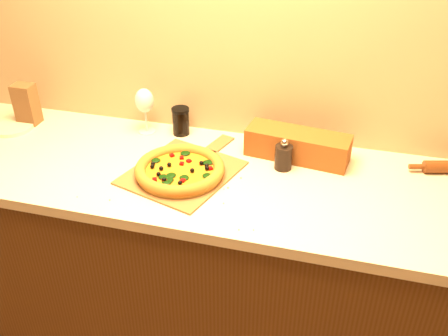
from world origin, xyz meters
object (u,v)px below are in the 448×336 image
pepper_grinder (284,156)px  dark_jar (181,121)px  pizza (180,170)px  side_plate (13,127)px  pizza_peel (184,171)px  wine_glass (144,102)px

pepper_grinder → dark_jar: bearing=160.6°
pizza → side_plate: size_ratio=1.89×
pizza → pepper_grinder: (0.35, 0.15, 0.02)m
pizza → dark_jar: bearing=108.4°
pizza_peel → pizza: pizza is taller
pepper_grinder → side_plate: 1.15m
dark_jar → side_plate: size_ratio=0.68×
dark_jar → wine_glass: bearing=-171.7°
side_plate → wine_glass: bearing=12.4°
pizza → pepper_grinder: bearing=23.7°
pizza_peel → wine_glass: wine_glass is taller
pepper_grinder → wine_glass: 0.62m
pizza → pizza_peel: bearing=82.7°
pizza_peel → pepper_grinder: bearing=36.0°
pepper_grinder → wine_glass: (-0.59, 0.14, 0.09)m
wine_glass → side_plate: 0.58m
pizza_peel → side_plate: (-0.81, 0.13, 0.00)m
wine_glass → dark_jar: 0.16m
pepper_grinder → side_plate: bearing=179.3°
wine_glass → side_plate: size_ratio=1.13×
pizza_peel → pepper_grinder: pepper_grinder is taller
wine_glass → dark_jar: bearing=8.3°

